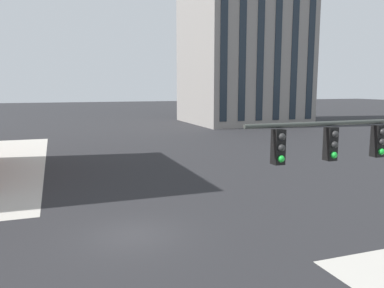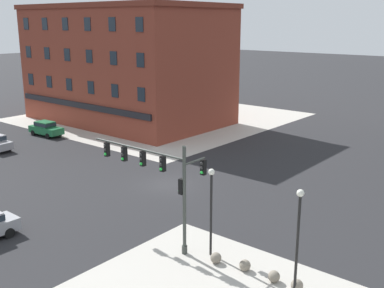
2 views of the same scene
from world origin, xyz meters
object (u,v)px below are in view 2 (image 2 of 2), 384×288
at_px(bollard_sphere_curb_a, 216,258).
at_px(street_lamp_corner_near, 211,202).
at_px(bollard_sphere_curb_c, 274,276).
at_px(street_lamp_mid_sidewalk, 298,230).
at_px(bollard_sphere_curb_b, 245,265).
at_px(car_main_northbound_near, 46,128).
at_px(bollard_sphere_curb_d, 297,285).
at_px(traffic_signal_main, 161,176).

relative_size(bollard_sphere_curb_a, street_lamp_corner_near, 0.12).
distance_m(bollard_sphere_curb_a, bollard_sphere_curb_c, 3.49).
xyz_separation_m(bollard_sphere_curb_a, street_lamp_corner_near, (-0.79, 0.56, 2.96)).
bearing_deg(bollard_sphere_curb_a, street_lamp_corner_near, 145.04).
bearing_deg(street_lamp_mid_sidewalk, street_lamp_corner_near, 175.15).
relative_size(bollard_sphere_curb_b, street_lamp_corner_near, 0.12).
xyz_separation_m(bollard_sphere_curb_a, car_main_northbound_near, (-33.27, 11.25, 0.61)).
height_order(bollard_sphere_curb_c, bollard_sphere_curb_d, same).
height_order(bollard_sphere_curb_a, street_lamp_corner_near, street_lamp_corner_near).
height_order(bollard_sphere_curb_d, street_lamp_corner_near, street_lamp_corner_near).
bearing_deg(street_lamp_corner_near, car_main_northbound_near, 161.78).
distance_m(traffic_signal_main, bollard_sphere_curb_d, 9.61).
relative_size(bollard_sphere_curb_b, bollard_sphere_curb_d, 1.00).
relative_size(street_lamp_corner_near, car_main_northbound_near, 1.15).
height_order(bollard_sphere_curb_b, bollard_sphere_curb_d, same).
relative_size(bollard_sphere_curb_a, street_lamp_mid_sidewalk, 0.11).
bearing_deg(bollard_sphere_curb_c, bollard_sphere_curb_a, -174.38).
xyz_separation_m(bollard_sphere_curb_b, car_main_northbound_near, (-34.97, 10.91, 0.61)).
bearing_deg(street_lamp_corner_near, traffic_signal_main, -167.92).
distance_m(traffic_signal_main, bollard_sphere_curb_c, 8.44).
height_order(traffic_signal_main, bollard_sphere_curb_c, traffic_signal_main).
distance_m(bollard_sphere_curb_c, bollard_sphere_curb_d, 1.31).
height_order(bollard_sphere_curb_d, street_lamp_mid_sidewalk, street_lamp_mid_sidewalk).
bearing_deg(car_main_northbound_near, bollard_sphere_curb_b, -17.33).
bearing_deg(bollard_sphere_curb_a, car_main_northbound_near, 161.32).
distance_m(bollard_sphere_curb_b, street_lamp_mid_sidewalk, 4.38).
bearing_deg(bollard_sphere_curb_b, bollard_sphere_curb_d, -0.05).
relative_size(traffic_signal_main, street_lamp_mid_sidewalk, 1.40).
distance_m(bollard_sphere_curb_a, street_lamp_corner_near, 3.12).
xyz_separation_m(traffic_signal_main, street_lamp_corner_near, (3.16, 0.68, -1.02)).
relative_size(bollard_sphere_curb_d, street_lamp_mid_sidewalk, 0.11).
height_order(street_lamp_mid_sidewalk, car_main_northbound_near, street_lamp_mid_sidewalk).
height_order(street_lamp_corner_near, car_main_northbound_near, street_lamp_corner_near).
xyz_separation_m(bollard_sphere_curb_a, bollard_sphere_curb_d, (4.78, 0.34, 0.00)).
bearing_deg(bollard_sphere_curb_b, traffic_signal_main, -175.34).
relative_size(bollard_sphere_curb_c, street_lamp_corner_near, 0.12).
height_order(traffic_signal_main, bollard_sphere_curb_b, traffic_signal_main).
bearing_deg(street_lamp_mid_sidewalk, bollard_sphere_curb_a, -179.02).
bearing_deg(car_main_northbound_near, street_lamp_mid_sidewalk, -16.35).
bearing_deg(traffic_signal_main, car_main_northbound_near, 158.80).
height_order(bollard_sphere_curb_a, car_main_northbound_near, car_main_northbound_near).
bearing_deg(bollard_sphere_curb_b, car_main_northbound_near, 162.67).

